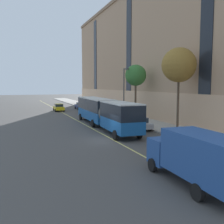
% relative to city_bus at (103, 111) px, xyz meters
% --- Properties ---
extents(ground_plane, '(260.00, 260.00, 0.00)m').
position_rel_city_bus_xyz_m(ground_plane, '(-1.98, -7.74, -2.09)').
color(ground_plane, '#4C4947').
extents(sidewalk, '(4.96, 160.00, 0.15)m').
position_rel_city_bus_xyz_m(sidewalk, '(7.01, -4.74, -2.02)').
color(sidewalk, '#ADA89E').
rests_on(sidewalk, ground).
extents(city_bus, '(3.42, 19.34, 3.61)m').
position_rel_city_bus_xyz_m(city_bus, '(0.00, 0.00, 0.00)').
color(city_bus, '#19569E').
rests_on(city_bus, ground).
extents(parked_car_navy_0, '(2.04, 4.32, 1.56)m').
position_rel_city_bus_xyz_m(parked_car_navy_0, '(3.34, -15.45, -1.31)').
color(parked_car_navy_0, navy).
rests_on(parked_car_navy_0, ground).
extents(parked_car_silver_1, '(2.00, 4.31, 1.56)m').
position_rel_city_bus_xyz_m(parked_car_silver_1, '(3.39, 4.15, -1.31)').
color(parked_car_silver_1, '#B7B7BC').
rests_on(parked_car_silver_1, ground).
extents(parked_car_silver_3, '(2.08, 4.59, 1.56)m').
position_rel_city_bus_xyz_m(parked_car_silver_3, '(3.34, -3.28, -1.31)').
color(parked_car_silver_3, '#B7B7BC').
rests_on(parked_car_silver_3, ground).
extents(parked_car_navy_4, '(1.92, 4.46, 1.56)m').
position_rel_city_bus_xyz_m(parked_car_navy_4, '(3.37, 25.50, -1.31)').
color(parked_car_navy_4, navy).
rests_on(parked_car_navy_4, ground).
extents(parked_car_darkgray_5, '(2.07, 4.78, 1.56)m').
position_rel_city_bus_xyz_m(parked_car_darkgray_5, '(3.37, 11.88, -1.31)').
color(parked_car_darkgray_5, '#4C4C51').
rests_on(parked_car_darkgray_5, ground).
extents(parked_car_black_6, '(2.13, 4.41, 1.56)m').
position_rel_city_bus_xyz_m(parked_car_black_6, '(3.30, 18.62, -1.31)').
color(parked_car_black_6, black).
rests_on(parked_car_black_6, ground).
extents(box_truck, '(2.52, 7.38, 2.96)m').
position_rel_city_bus_xyz_m(box_truck, '(-1.91, -20.74, -0.39)').
color(box_truck, '#285199').
rests_on(box_truck, ground).
extents(taxi_cab, '(1.94, 4.23, 1.56)m').
position_rel_city_bus_xyz_m(taxi_cab, '(-1.85, 23.25, -1.31)').
color(taxi_cab, yellow).
rests_on(taxi_cab, ground).
extents(street_tree_mid_block, '(3.94, 3.94, 9.54)m').
position_rel_city_bus_xyz_m(street_tree_mid_block, '(6.88, -6.39, 5.60)').
color(street_tree_mid_block, brown).
rests_on(street_tree_mid_block, sidewalk).
extents(street_tree_far_uptown, '(3.24, 3.24, 8.42)m').
position_rel_city_bus_xyz_m(street_tree_far_uptown, '(6.88, 4.70, 4.79)').
color(street_tree_far_uptown, brown).
rests_on(street_tree_far_uptown, sidewalk).
extents(street_lamp, '(0.36, 1.48, 7.85)m').
position_rel_city_bus_xyz_m(street_lamp, '(5.12, 4.96, 2.78)').
color(street_lamp, '#2D2D30').
rests_on(street_lamp, sidewalk).
extents(lane_centerline, '(0.16, 140.00, 0.01)m').
position_rel_city_bus_xyz_m(lane_centerline, '(-1.70, -4.74, -2.09)').
color(lane_centerline, '#E0D66B').
rests_on(lane_centerline, ground).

